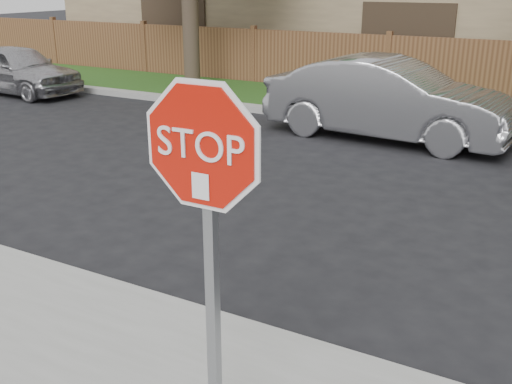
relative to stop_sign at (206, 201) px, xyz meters
The scene contains 3 objects.
stop_sign is the anchor object (origin of this frame).
sedan_far_left 14.58m from the stop_sign, 143.97° to the left, with size 1.56×3.87×1.32m, color #A9A8AC.
sedan_left 8.88m from the stop_sign, 100.15° to the left, with size 1.65×4.74×1.56m, color #A2A2A7.
Camera 1 is at (0.63, -4.07, 3.00)m, focal length 42.00 mm.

